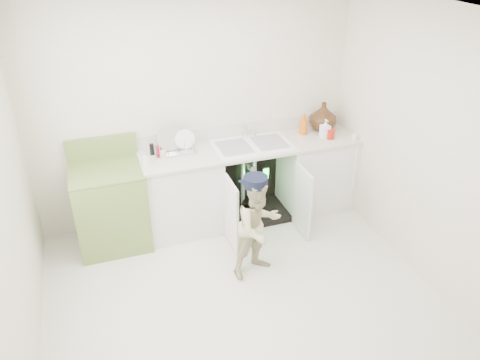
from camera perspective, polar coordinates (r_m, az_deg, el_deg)
name	(u,v)px	position (r m, az deg, el deg)	size (l,w,h in m)	color
ground	(240,292)	(4.50, -0.04, -13.46)	(3.50, 3.50, 0.00)	#B8B3A2
room_shell	(240,175)	(3.77, -0.04, 0.66)	(6.00, 5.50, 1.26)	beige
counter_run	(254,178)	(5.31, 1.68, 0.19)	(2.44, 1.02, 1.23)	silver
avocado_stove	(111,205)	(5.03, -15.46, -2.98)	(0.71, 0.65, 1.11)	olive
repair_worker	(258,226)	(4.42, 2.25, -5.59)	(0.65, 0.89, 1.06)	#C5BC8E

